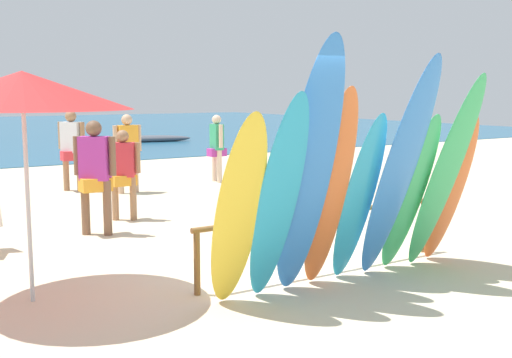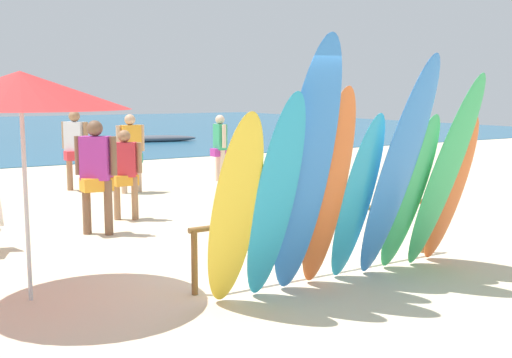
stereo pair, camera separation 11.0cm
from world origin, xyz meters
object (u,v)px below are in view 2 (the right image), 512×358
at_px(surfboard_orange_3, 328,190).
at_px(surfboard_green_7, 445,174).
at_px(surfboard_rack, 322,223).
at_px(beachgoer_strolling, 220,143).
at_px(beach_umbrella, 20,90).
at_px(distant_boat, 151,139).
at_px(beachgoer_near_rack, 125,168).
at_px(beachgoer_midbeach, 131,148).
at_px(beachgoer_by_water, 75,145).
at_px(surfboard_teal_4, 357,199).
at_px(surfboard_blue_2, 306,170).
at_px(beachgoer_photographing, 96,169).
at_px(surfboard_yellow_0, 235,212).
at_px(surfboard_green_6, 409,194).
at_px(surfboard_orange_8, 450,190).
at_px(surfboard_teal_1, 275,200).
at_px(surfboard_blue_5, 398,171).

relative_size(surfboard_orange_3, surfboard_green_7, 0.92).
height_order(surfboard_rack, beachgoer_strolling, beachgoer_strolling).
distance_m(beach_umbrella, distant_boat, 21.19).
relative_size(beachgoer_strolling, beachgoer_near_rack, 1.06).
relative_size(beachgoer_midbeach, beachgoer_by_water, 0.96).
distance_m(surfboard_rack, surfboard_teal_4, 0.70).
bearing_deg(distant_boat, beachgoer_midbeach, -114.15).
relative_size(surfboard_blue_2, beachgoer_photographing, 1.64).
xyz_separation_m(surfboard_yellow_0, distant_boat, (7.53, 20.39, -0.86)).
height_order(surfboard_blue_2, beachgoer_near_rack, surfboard_blue_2).
distance_m(beachgoer_photographing, distant_boat, 18.04).
bearing_deg(surfboard_green_6, surfboard_orange_8, 0.39).
distance_m(surfboard_blue_2, beachgoer_midbeach, 7.78).
distance_m(surfboard_rack, surfboard_green_7, 1.56).
height_order(surfboard_orange_3, beachgoer_by_water, surfboard_orange_3).
distance_m(beachgoer_midbeach, beach_umbrella, 7.23).
height_order(surfboard_yellow_0, surfboard_teal_4, surfboard_yellow_0).
height_order(surfboard_rack, surfboard_teal_4, surfboard_teal_4).
relative_size(surfboard_rack, surfboard_yellow_0, 1.69).
bearing_deg(surfboard_orange_8, beachgoer_strolling, 84.46).
xyz_separation_m(surfboard_yellow_0, surfboard_orange_3, (1.18, 0.05, 0.12)).
distance_m(surfboard_yellow_0, beachgoer_strolling, 9.13).
bearing_deg(surfboard_teal_4, beach_umbrella, 155.00).
height_order(surfboard_orange_3, surfboard_teal_4, surfboard_orange_3).
height_order(surfboard_green_6, beachgoer_photographing, surfboard_green_6).
xyz_separation_m(surfboard_orange_8, beach_umbrella, (-4.78, 1.34, 1.22)).
relative_size(surfboard_yellow_0, surfboard_teal_4, 1.03).
bearing_deg(surfboard_green_6, surfboard_teal_1, -178.73).
height_order(surfboard_rack, surfboard_orange_3, surfboard_orange_3).
bearing_deg(distant_boat, surfboard_orange_8, -102.22).
bearing_deg(beachgoer_photographing, surfboard_green_7, -15.02).
height_order(surfboard_orange_3, beachgoer_midbeach, surfboard_orange_3).
bearing_deg(surfboard_blue_5, surfboard_orange_3, 164.71).
xyz_separation_m(surfboard_teal_1, surfboard_orange_8, (2.70, 0.13, -0.14)).
distance_m(surfboard_orange_3, beachgoer_strolling, 8.61).
height_order(surfboard_blue_2, surfboard_teal_4, surfboard_blue_2).
relative_size(beachgoer_strolling, distant_boat, 0.40).
distance_m(surfboard_teal_1, beach_umbrella, 2.77).
height_order(surfboard_yellow_0, beachgoer_midbeach, surfboard_yellow_0).
bearing_deg(beachgoer_photographing, distant_boat, 105.37).
xyz_separation_m(surfboard_yellow_0, surfboard_green_6, (2.39, 0.04, -0.03)).
bearing_deg(beach_umbrella, beachgoer_photographing, 59.34).
bearing_deg(beachgoer_near_rack, beachgoer_midbeach, -79.43).
xyz_separation_m(beachgoer_strolling, beach_umbrella, (-5.89, -6.69, 1.24)).
relative_size(surfboard_yellow_0, surfboard_blue_5, 0.77).
bearing_deg(surfboard_orange_3, beachgoer_near_rack, 100.57).
bearing_deg(surfboard_orange_3, surfboard_green_6, 4.23).
relative_size(surfboard_blue_2, surfboard_orange_8, 1.42).
relative_size(surfboard_teal_1, beachgoer_photographing, 1.33).
xyz_separation_m(surfboard_orange_3, beachgoer_strolling, (3.05, 8.05, -0.19)).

